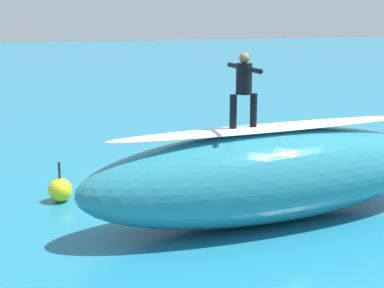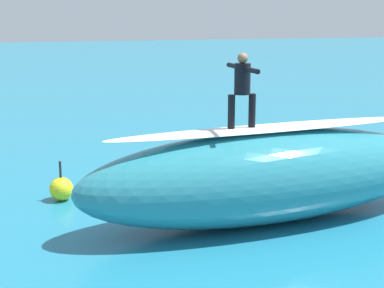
{
  "view_description": "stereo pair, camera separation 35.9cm",
  "coord_description": "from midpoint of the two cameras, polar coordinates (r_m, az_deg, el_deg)",
  "views": [
    {
      "loc": [
        5.1,
        13.75,
        4.42
      ],
      "look_at": [
        1.75,
        0.95,
        1.38
      ],
      "focal_mm": 57.82,
      "sensor_mm": 36.0,
      "label": 1
    },
    {
      "loc": [
        4.75,
        13.84,
        4.42
      ],
      "look_at": [
        1.75,
        0.95,
        1.38
      ],
      "focal_mm": 57.82,
      "sensor_mm": 36.0,
      "label": 2
    }
  ],
  "objects": [
    {
      "name": "surfer_paddling",
      "position": [
        15.25,
        -4.33,
        -3.19
      ],
      "size": [
        1.1,
        1.52,
        0.31
      ],
      "rotation": [
        0.0,
        0.0,
        0.99
      ],
      "color": "black",
      "rests_on": "surfboard_paddling"
    },
    {
      "name": "foam_patch_near",
      "position": [
        17.94,
        6.29,
        -1.21
      ],
      "size": [
        1.19,
        1.02,
        0.12
      ],
      "primitive_type": "ellipsoid",
      "rotation": [
        0.0,
        0.0,
        2.71
      ],
      "color": "white",
      "rests_on": "ground_plane"
    },
    {
      "name": "buoy_marker",
      "position": [
        14.38,
        -12.76,
        -4.14
      ],
      "size": [
        0.54,
        0.54,
        0.92
      ],
      "color": "yellow",
      "rests_on": "ground_plane"
    },
    {
      "name": "wave_foam_lip",
      "position": [
        12.51,
        6.3,
        1.48
      ],
      "size": [
        6.83,
        1.73,
        0.08
      ],
      "primitive_type": "ellipsoid",
      "rotation": [
        0.0,
        0.0,
        0.14
      ],
      "color": "white",
      "rests_on": "wave_crest"
    },
    {
      "name": "surfboard_riding",
      "position": [
        12.24,
        3.9,
        1.32
      ],
      "size": [
        1.9,
        0.72,
        0.1
      ],
      "primitive_type": "ellipsoid",
      "rotation": [
        0.0,
        0.0,
        0.11
      ],
      "color": "silver",
      "rests_on": "wave_crest"
    },
    {
      "name": "foam_patch_mid",
      "position": [
        15.3,
        4.11,
        -3.72
      ],
      "size": [
        0.75,
        1.1,
        0.08
      ],
      "primitive_type": "ellipsoid",
      "rotation": [
        0.0,
        0.0,
        1.52
      ],
      "color": "white",
      "rests_on": "ground_plane"
    },
    {
      "name": "surfer_riding",
      "position": [
        12.09,
        3.96,
        5.51
      ],
      "size": [
        0.58,
        1.39,
        1.47
      ],
      "rotation": [
        0.0,
        0.0,
        0.11
      ],
      "color": "black",
      "rests_on": "surfboard_riding"
    },
    {
      "name": "surfboard_paddling",
      "position": [
        15.18,
        -4.51,
        -3.9
      ],
      "size": [
        1.71,
        2.2,
        0.06
      ],
      "primitive_type": "ellipsoid",
      "rotation": [
        0.0,
        0.0,
        0.99
      ],
      "color": "#E0563D",
      "rests_on": "ground_plane"
    },
    {
      "name": "ground_plane",
      "position": [
        15.3,
        4.77,
        -3.9
      ],
      "size": [
        120.0,
        120.0,
        0.0
      ],
      "primitive_type": "plane",
      "color": "teal"
    },
    {
      "name": "wave_crest",
      "position": [
        12.75,
        6.19,
        -2.91
      ],
      "size": [
        8.23,
        3.35,
        1.91
      ],
      "primitive_type": "ellipsoid",
      "rotation": [
        0.0,
        0.0,
        0.14
      ],
      "color": "teal",
      "rests_on": "ground_plane"
    }
  ]
}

